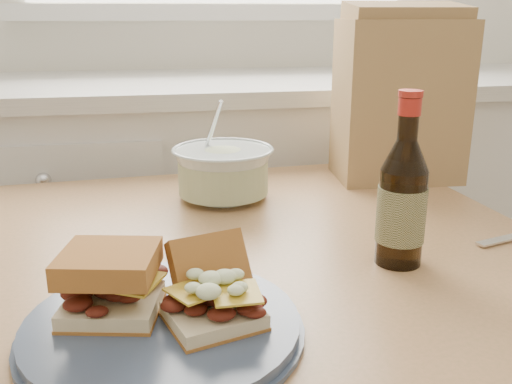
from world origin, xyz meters
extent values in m
cube|color=silver|center=(0.00, 1.70, 0.45)|extent=(2.40, 0.60, 0.90)
cube|color=silver|center=(0.00, 1.70, 0.92)|extent=(2.50, 0.64, 0.04)
cube|color=tan|center=(-0.09, 0.86, 0.75)|extent=(0.98, 0.98, 0.04)
cube|color=tan|center=(-0.53, 1.24, 0.36)|extent=(0.07, 0.07, 0.73)
cube|color=tan|center=(0.29, 1.29, 0.36)|extent=(0.07, 0.07, 0.73)
cylinder|color=#3E4C64|center=(-0.25, 0.63, 0.78)|extent=(0.31, 0.31, 0.02)
cube|color=beige|center=(-0.31, 0.66, 0.80)|extent=(0.12, 0.12, 0.02)
cube|color=gold|center=(-0.31, 0.66, 0.83)|extent=(0.07, 0.07, 0.00)
cube|color=#A9602C|center=(-0.31, 0.66, 0.85)|extent=(0.12, 0.12, 0.03)
cube|color=beige|center=(-0.20, 0.61, 0.80)|extent=(0.12, 0.11, 0.02)
cube|color=gold|center=(-0.20, 0.61, 0.83)|extent=(0.07, 0.07, 0.00)
cube|color=#A9602C|center=(-0.19, 0.67, 0.83)|extent=(0.11, 0.09, 0.08)
cone|color=silver|center=(-0.12, 1.11, 0.82)|extent=(0.19, 0.19, 0.10)
cylinder|color=beige|center=(-0.12, 1.11, 0.81)|extent=(0.17, 0.17, 0.06)
torus|color=silver|center=(-0.12, 1.11, 0.87)|extent=(0.20, 0.20, 0.01)
cylinder|color=silver|center=(-0.14, 1.14, 0.90)|extent=(0.04, 0.08, 0.13)
cylinder|color=black|center=(0.09, 0.77, 0.84)|extent=(0.07, 0.07, 0.14)
cone|color=black|center=(0.09, 0.77, 0.93)|extent=(0.07, 0.07, 0.04)
cylinder|color=black|center=(0.09, 0.77, 0.98)|extent=(0.03, 0.03, 0.06)
cylinder|color=#AC1F17|center=(0.09, 0.77, 1.00)|extent=(0.03, 0.03, 0.02)
cylinder|color=#A9291F|center=(0.09, 0.77, 1.02)|extent=(0.03, 0.03, 0.01)
cylinder|color=#31381C|center=(0.09, 0.77, 0.84)|extent=(0.07, 0.07, 0.08)
cube|color=silver|center=(0.31, 0.82, 0.77)|extent=(0.14, 0.05, 0.00)
cube|color=#AC8353|center=(0.28, 1.20, 0.94)|extent=(0.27, 0.19, 0.34)
camera|label=1|loc=(-0.26, 0.05, 1.12)|focal=40.00mm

